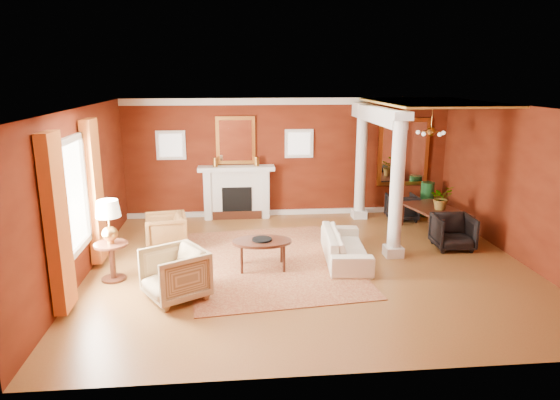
{
  "coord_description": "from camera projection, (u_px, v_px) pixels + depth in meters",
  "views": [
    {
      "loc": [
        -1.37,
        -8.63,
        3.46
      ],
      "look_at": [
        -0.51,
        0.44,
        1.15
      ],
      "focal_mm": 32.0,
      "sensor_mm": 36.0,
      "label": 1
    }
  ],
  "objects": [
    {
      "name": "potted_plant",
      "position": [
        442.0,
        185.0,
        10.84
      ],
      "size": [
        0.62,
        0.65,
        0.41
      ],
      "primitive_type": "imported",
      "rotation": [
        0.0,
        0.0,
        0.32
      ],
      "color": "#26591E",
      "rests_on": "dining_table"
    },
    {
      "name": "chandelier",
      "position": [
        431.0,
        132.0,
        10.76
      ],
      "size": [
        0.6,
        0.62,
        0.75
      ],
      "color": "#AD7D36",
      "rests_on": "room_shell"
    },
    {
      "name": "coffee_table",
      "position": [
        262.0,
        243.0,
        9.02
      ],
      "size": [
        1.08,
        1.08,
        0.54
      ],
      "rotation": [
        0.0,
        0.0,
        0.07
      ],
      "color": "black",
      "rests_on": "ground"
    },
    {
      "name": "dining_chair_near",
      "position": [
        453.0,
        230.0,
        10.09
      ],
      "size": [
        0.78,
        0.74,
        0.77
      ],
      "primitive_type": "imported",
      "rotation": [
        0.0,
        0.0,
        -0.05
      ],
      "color": "black",
      "rests_on": "ground"
    },
    {
      "name": "side_table",
      "position": [
        109.0,
        228.0,
        8.41
      ],
      "size": [
        0.57,
        0.57,
        1.42
      ],
      "rotation": [
        0.0,
        0.0,
        -0.37
      ],
      "color": "black",
      "rests_on": "ground"
    },
    {
      "name": "flank_window_right",
      "position": [
        299.0,
        144.0,
        12.23
      ],
      "size": [
        0.7,
        0.07,
        0.7
      ],
      "color": "silver",
      "rests_on": "room_shell"
    },
    {
      "name": "crown_trim",
      "position": [
        289.0,
        101.0,
        11.95
      ],
      "size": [
        8.0,
        0.08,
        0.16
      ],
      "primitive_type": "cube",
      "color": "silver",
      "rests_on": "room_shell"
    },
    {
      "name": "dining_table",
      "position": [
        436.0,
        214.0,
        11.07
      ],
      "size": [
        0.88,
        1.7,
        0.9
      ],
      "primitive_type": "imported",
      "rotation": [
        0.0,
        0.0,
        1.77
      ],
      "color": "black",
      "rests_on": "ground"
    },
    {
      "name": "amber_ceiling",
      "position": [
        432.0,
        103.0,
        10.55
      ],
      "size": [
        2.3,
        3.4,
        0.04
      ],
      "primitive_type": "cube",
      "color": "gold",
      "rests_on": "room_shell"
    },
    {
      "name": "sofa",
      "position": [
        346.0,
        241.0,
        9.46
      ],
      "size": [
        0.72,
        1.98,
        0.76
      ],
      "primitive_type": "imported",
      "rotation": [
        0.0,
        0.0,
        1.49
      ],
      "color": "#EFE5C9",
      "rests_on": "ground"
    },
    {
      "name": "base_trim",
      "position": [
        289.0,
        212.0,
        12.63
      ],
      "size": [
        8.0,
        0.08,
        0.12
      ],
      "primitive_type": "cube",
      "color": "silver",
      "rests_on": "ground"
    },
    {
      "name": "flank_window_left",
      "position": [
        171.0,
        145.0,
        11.95
      ],
      "size": [
        0.7,
        0.07,
        0.7
      ],
      "color": "silver",
      "rests_on": "room_shell"
    },
    {
      "name": "column_back",
      "position": [
        361.0,
        161.0,
        12.01
      ],
      "size": [
        0.36,
        0.36,
        2.8
      ],
      "color": "silver",
      "rests_on": "ground"
    },
    {
      "name": "ground",
      "position": [
        309.0,
        265.0,
        9.31
      ],
      "size": [
        8.0,
        8.0,
        0.0
      ],
      "primitive_type": "plane",
      "color": "brown",
      "rests_on": "ground"
    },
    {
      "name": "coffee_book",
      "position": [
        259.0,
        234.0,
        8.98
      ],
      "size": [
        0.17,
        0.04,
        0.23
      ],
      "primitive_type": "imported",
      "rotation": [
        0.0,
        0.0,
        0.11
      ],
      "color": "black",
      "rests_on": "coffee_table"
    },
    {
      "name": "green_urn",
      "position": [
        427.0,
        203.0,
        12.43
      ],
      "size": [
        0.36,
        0.36,
        0.87
      ],
      "color": "#16451D",
      "rests_on": "ground"
    },
    {
      "name": "room_shell",
      "position": [
        311.0,
        158.0,
        8.81
      ],
      "size": [
        8.04,
        7.04,
        2.92
      ],
      "color": "#63200D",
      "rests_on": "ground"
    },
    {
      "name": "header_beam",
      "position": [
        376.0,
        114.0,
        10.65
      ],
      "size": [
        0.3,
        3.2,
        0.32
      ],
      "primitive_type": "cube",
      "color": "silver",
      "rests_on": "column_front"
    },
    {
      "name": "armchair_stripe",
      "position": [
        175.0,
        272.0,
        7.82
      ],
      "size": [
        1.15,
        1.16,
        0.89
      ],
      "primitive_type": "imported",
      "rotation": [
        0.0,
        0.0,
        -1.03
      ],
      "color": "tan",
      "rests_on": "ground"
    },
    {
      "name": "column_front",
      "position": [
        397.0,
        185.0,
        9.4
      ],
      "size": [
        0.36,
        0.36,
        2.8
      ],
      "color": "silver",
      "rests_on": "ground"
    },
    {
      "name": "dining_chair_far",
      "position": [
        402.0,
        206.0,
        12.11
      ],
      "size": [
        0.67,
        0.63,
        0.69
      ],
      "primitive_type": "imported",
      "rotation": [
        0.0,
        0.0,
        3.14
      ],
      "color": "black",
      "rests_on": "ground"
    },
    {
      "name": "rug",
      "position": [
        270.0,
        261.0,
        9.45
      ],
      "size": [
        3.44,
        4.33,
        0.02
      ],
      "primitive_type": "cube",
      "rotation": [
        0.0,
        0.0,
        0.11
      ],
      "color": "maroon",
      "rests_on": "ground"
    },
    {
      "name": "left_window",
      "position": [
        77.0,
        204.0,
        8.02
      ],
      "size": [
        0.21,
        2.55,
        2.6
      ],
      "color": "white",
      "rests_on": "room_shell"
    },
    {
      "name": "armchair_leopard",
      "position": [
        166.0,
        230.0,
        10.02
      ],
      "size": [
        0.85,
        0.89,
        0.81
      ],
      "primitive_type": "imported",
      "rotation": [
        0.0,
        0.0,
        -1.42
      ],
      "color": "black",
      "rests_on": "ground"
    },
    {
      "name": "fireplace",
      "position": [
        237.0,
        192.0,
        12.23
      ],
      "size": [
        1.85,
        0.42,
        1.29
      ],
      "color": "silver",
      "rests_on": "ground"
    },
    {
      "name": "overmantel_mirror",
      "position": [
        236.0,
        140.0,
        12.05
      ],
      "size": [
        0.95,
        0.07,
        1.15
      ],
      "color": "#C58C3A",
      "rests_on": "fireplace"
    },
    {
      "name": "dining_mirror",
      "position": [
        403.0,
        152.0,
        12.53
      ],
      "size": [
        1.3,
        0.07,
        1.7
      ],
      "color": "#C58C3A",
      "rests_on": "room_shell"
    }
  ]
}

